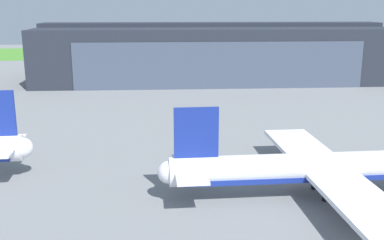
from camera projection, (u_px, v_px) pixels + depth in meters
ground_plane at (295, 179)px, 61.52m from camera, size 440.00×440.00×0.00m
grass_field_strip at (197, 53)px, 223.62m from camera, size 440.00×56.00×0.08m
maintenance_hangar at (212, 52)px, 145.07m from camera, size 105.08×40.99×17.32m
airliner_near_left at (332, 168)px, 55.76m from camera, size 42.96×35.47×11.35m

